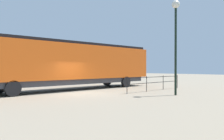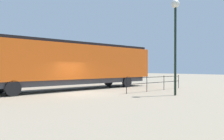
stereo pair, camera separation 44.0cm
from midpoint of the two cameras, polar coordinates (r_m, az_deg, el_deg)
The scene contains 4 objects.
ground_plane at distance 17.83m, azimuth -6.83°, elevation -5.77°, with size 120.00×120.00×0.00m, color gray.
locomotive at distance 21.22m, azimuth -8.03°, elevation 1.61°, with size 3.11×17.58×4.21m.
lamp_post at distance 17.31m, azimuth 16.06°, elevation 10.42°, with size 0.57×0.57×6.77m.
platform_fence at distance 20.18m, azimuth 11.34°, elevation -2.67°, with size 0.05×7.23×1.28m.
Camera 2 is at (14.56, -10.15, 1.94)m, focal length 37.11 mm.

